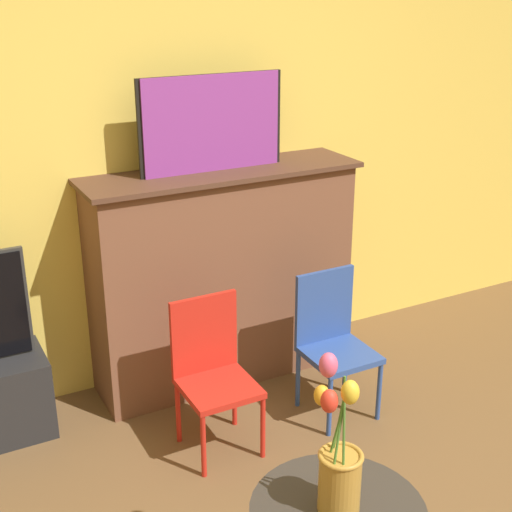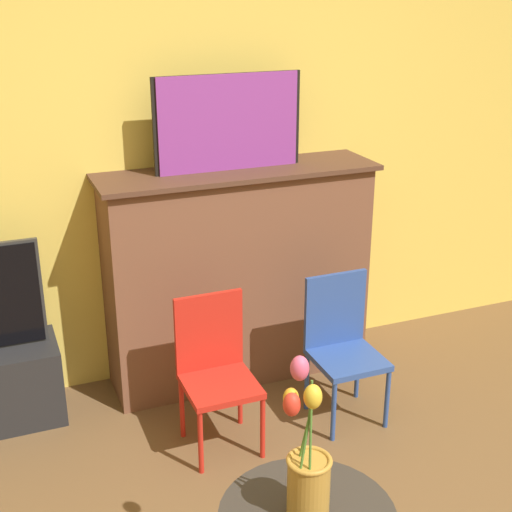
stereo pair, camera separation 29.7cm
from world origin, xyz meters
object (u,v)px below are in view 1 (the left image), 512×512
(painting, at_px, (212,123))
(chair_blue, at_px, (333,337))
(chair_red, at_px, (212,368))
(vase_tulips, at_px, (339,464))

(painting, bearing_deg, chair_blue, -56.35)
(chair_red, distance_m, vase_tulips, 1.16)
(painting, xyz_separation_m, chair_blue, (0.38, -0.57, -1.01))
(chair_blue, bearing_deg, chair_red, 179.65)
(painting, distance_m, chair_red, 1.19)
(chair_blue, bearing_deg, vase_tulips, -123.30)
(painting, height_order, chair_blue, painting)
(chair_red, relative_size, vase_tulips, 1.39)
(chair_red, xyz_separation_m, vase_tulips, (-0.08, -1.13, 0.26))
(chair_blue, height_order, vase_tulips, vase_tulips)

